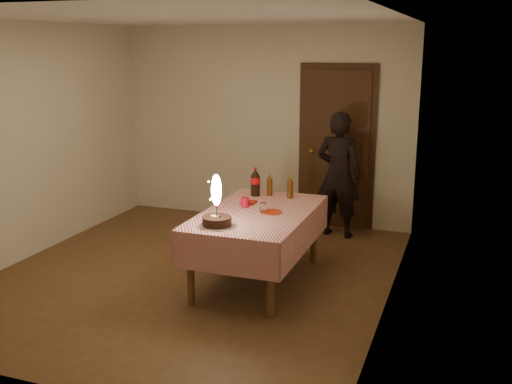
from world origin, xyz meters
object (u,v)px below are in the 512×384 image
(amber_bottle_right, at_px, (290,187))
(cola_bottle, at_px, (255,182))
(red_plate, at_px, (271,212))
(amber_bottle_left, at_px, (270,185))
(dining_table, at_px, (258,221))
(clear_cup, at_px, (263,207))
(birthday_cake, at_px, (217,213))
(photographer, at_px, (339,174))
(red_cup, at_px, (245,202))

(amber_bottle_right, bearing_deg, cola_bottle, -175.55)
(red_plate, xyz_separation_m, amber_bottle_left, (-0.24, 0.65, 0.11))
(dining_table, bearing_deg, clear_cup, 15.03)
(birthday_cake, height_order, red_plate, birthday_cake)
(clear_cup, bearing_deg, amber_bottle_left, 103.20)
(red_plate, distance_m, cola_bottle, 0.71)
(red_plate, relative_size, cola_bottle, 0.69)
(birthday_cake, xyz_separation_m, photographer, (0.61, 2.36, -0.08))
(amber_bottle_right, bearing_deg, red_cup, -122.56)
(amber_bottle_left, bearing_deg, amber_bottle_right, -10.07)
(red_plate, distance_m, clear_cup, 0.10)
(dining_table, xyz_separation_m, photographer, (0.43, 1.77, 0.15))
(red_cup, bearing_deg, amber_bottle_right, 57.44)
(clear_cup, relative_size, amber_bottle_right, 0.35)
(birthday_cake, distance_m, cola_bottle, 1.18)
(birthday_cake, bearing_deg, amber_bottle_left, 86.10)
(birthday_cake, height_order, cola_bottle, birthday_cake)
(cola_bottle, bearing_deg, dining_table, -67.83)
(red_plate, bearing_deg, clear_cup, 176.55)
(red_plate, height_order, amber_bottle_left, amber_bottle_left)
(birthday_cake, height_order, red_cup, birthday_cake)
(dining_table, xyz_separation_m, red_plate, (0.14, 0.01, 0.10))
(dining_table, relative_size, amber_bottle_right, 6.75)
(cola_bottle, bearing_deg, red_plate, -56.83)
(dining_table, relative_size, birthday_cake, 3.57)
(clear_cup, height_order, amber_bottle_right, amber_bottle_right)
(birthday_cake, bearing_deg, cola_bottle, 92.64)
(clear_cup, relative_size, amber_bottle_left, 0.35)
(red_plate, relative_size, amber_bottle_left, 0.86)
(photographer, bearing_deg, red_plate, -99.33)
(dining_table, distance_m, birthday_cake, 0.65)
(cola_bottle, xyz_separation_m, photographer, (0.67, 1.19, -0.11))
(red_cup, xyz_separation_m, photographer, (0.61, 1.67, -0.00))
(dining_table, relative_size, amber_bottle_left, 6.75)
(dining_table, height_order, amber_bottle_right, amber_bottle_right)
(red_cup, height_order, clear_cup, red_cup)
(red_plate, bearing_deg, dining_table, -176.39)
(photographer, bearing_deg, amber_bottle_right, -103.66)
(amber_bottle_left, height_order, amber_bottle_right, same)
(cola_bottle, bearing_deg, amber_bottle_left, 27.93)
(red_cup, relative_size, clear_cup, 1.11)
(birthday_cake, bearing_deg, dining_table, 72.58)
(red_cup, distance_m, clear_cup, 0.25)
(dining_table, xyz_separation_m, birthday_cake, (-0.18, -0.59, 0.22))
(amber_bottle_left, bearing_deg, birthday_cake, -93.90)
(red_cup, distance_m, cola_bottle, 0.49)
(red_plate, bearing_deg, photographer, 80.67)
(dining_table, xyz_separation_m, amber_bottle_right, (0.15, 0.62, 0.22))
(birthday_cake, bearing_deg, photographer, 75.45)
(red_plate, bearing_deg, birthday_cake, -118.42)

